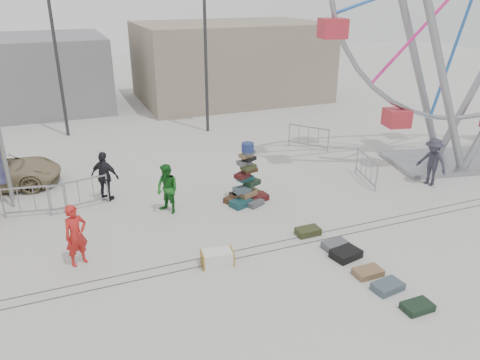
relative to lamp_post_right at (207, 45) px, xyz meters
name	(u,v)px	position (x,y,z in m)	size (l,w,h in m)	color
ground	(254,267)	(-3.09, -13.00, -4.48)	(90.00, 90.00, 0.00)	#9E9E99
track_line_near	(245,257)	(-3.09, -12.40, -4.48)	(40.00, 0.04, 0.01)	#47443F
track_line_far	(240,250)	(-3.09, -12.00, -4.48)	(40.00, 0.04, 0.01)	#47443F
building_right	(230,61)	(3.91, 7.00, -1.98)	(12.00, 8.00, 5.00)	gray
building_left	(22,74)	(-9.09, 9.00, -2.28)	(10.00, 8.00, 4.40)	gray
lamp_post_right	(207,45)	(0.00, 0.00, 0.00)	(1.41, 0.25, 8.00)	#2D2D30
lamp_post_left	(57,46)	(-7.00, 2.00, 0.00)	(1.41, 0.25, 8.00)	#2D2D30
suitcase_tower	(246,186)	(-1.62, -8.96, -3.86)	(1.66, 1.44, 2.22)	#174246
steamer_trunk	(217,258)	(-3.97, -12.46, -4.28)	(0.88, 0.51, 0.41)	silver
row_case_0	(308,231)	(-0.78, -11.93, -4.37)	(0.74, 0.46, 0.22)	#33381C
row_case_1	(335,245)	(-0.43, -12.95, -4.38)	(0.75, 0.47, 0.20)	#515458
row_case_2	(346,254)	(-0.44, -13.52, -4.37)	(0.82, 0.59, 0.23)	black
row_case_3	(368,272)	(-0.39, -14.49, -4.39)	(0.76, 0.49, 0.18)	brown
row_case_4	(388,286)	(-0.33, -15.23, -4.38)	(0.78, 0.50, 0.20)	#41545D
row_case_5	(417,307)	(-0.18, -16.16, -4.39)	(0.74, 0.47, 0.18)	black
barricade_dummy_b	(35,201)	(-8.64, -7.32, -3.93)	(2.00, 0.10, 1.10)	gray
barricade_dummy_c	(79,194)	(-7.22, -7.34, -3.93)	(2.00, 0.10, 1.10)	gray
barricade_wheel_front	(366,168)	(3.49, -9.02, -3.93)	(2.00, 0.10, 1.10)	gray
barricade_wheel_back	(308,137)	(3.43, -4.56, -3.93)	(2.00, 0.10, 1.10)	gray
pedestrian_red	(76,235)	(-7.54, -10.96, -3.59)	(0.65, 0.43, 1.79)	#B41D19
pedestrian_green	(167,189)	(-4.43, -8.76, -3.62)	(0.84, 0.66, 1.73)	#175D1B
pedestrian_black	(105,177)	(-6.26, -6.96, -3.56)	(1.08, 0.45, 1.85)	black
pedestrian_grey	(432,162)	(5.63, -10.21, -3.54)	(1.22, 0.70, 1.88)	#282735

